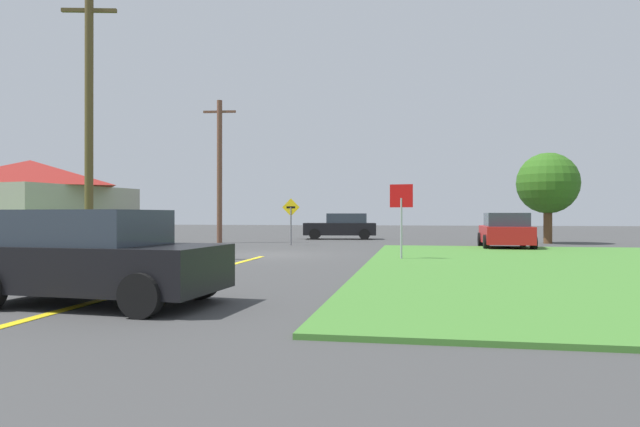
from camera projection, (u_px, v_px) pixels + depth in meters
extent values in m
plane|color=#3F3F3F|center=(269.00, 255.00, 21.29)|extent=(120.00, 120.00, 0.00)
cube|color=#437E2F|center=(579.00, 268.00, 15.61)|extent=(12.00, 20.00, 0.08)
cube|color=yellow|center=(182.00, 278.00, 13.41)|extent=(0.20, 14.00, 0.01)
cylinder|color=#9EA0A8|center=(401.00, 230.00, 18.43)|extent=(0.07, 0.07, 2.09)
cube|color=red|center=(401.00, 196.00, 18.43)|extent=(0.76, 0.16, 0.77)
cube|color=black|center=(100.00, 267.00, 9.49)|extent=(4.26, 2.31, 0.76)
cube|color=#2D3842|center=(90.00, 227.00, 9.54)|extent=(2.39, 1.92, 0.60)
cylinder|color=black|center=(201.00, 280.00, 10.09)|extent=(0.70, 0.27, 0.68)
cylinder|color=black|center=(141.00, 296.00, 8.20)|extent=(0.70, 0.27, 0.68)
cylinder|color=black|center=(69.00, 276.00, 10.78)|extent=(0.70, 0.27, 0.68)
cube|color=black|center=(340.00, 229.00, 34.91)|extent=(4.69, 2.28, 0.76)
cube|color=#2D3842|center=(346.00, 218.00, 34.89)|extent=(2.65, 1.82, 0.60)
cylinder|color=black|center=(315.00, 234.00, 34.13)|extent=(0.70, 0.30, 0.68)
cylinder|color=black|center=(316.00, 233.00, 35.83)|extent=(0.70, 0.30, 0.68)
cylinder|color=black|center=(364.00, 234.00, 33.99)|extent=(0.70, 0.30, 0.68)
cylinder|color=black|center=(364.00, 233.00, 35.68)|extent=(0.70, 0.30, 0.68)
cube|color=red|center=(505.00, 235.00, 25.13)|extent=(2.08, 4.16, 0.76)
cube|color=#2D3842|center=(506.00, 220.00, 24.86)|extent=(1.80, 2.30, 0.60)
cylinder|color=black|center=(480.00, 240.00, 26.69)|extent=(0.24, 0.68, 0.68)
cylinder|color=black|center=(523.00, 240.00, 26.31)|extent=(0.24, 0.68, 0.68)
cylinder|color=black|center=(486.00, 242.00, 23.95)|extent=(0.24, 0.68, 0.68)
cylinder|color=black|center=(534.00, 243.00, 23.57)|extent=(0.24, 0.68, 0.68)
cylinder|color=brown|center=(89.00, 125.00, 18.31)|extent=(0.27, 0.27, 9.02)
cube|color=brown|center=(89.00, 10.00, 18.32)|extent=(1.79, 0.49, 0.12)
cylinder|color=brown|center=(220.00, 172.00, 30.34)|extent=(0.29, 0.29, 7.81)
cube|color=brown|center=(220.00, 112.00, 30.35)|extent=(1.80, 0.30, 0.12)
cylinder|color=slate|center=(291.00, 226.00, 27.98)|extent=(0.08, 0.08, 1.92)
cube|color=yellow|center=(291.00, 207.00, 27.99)|extent=(0.91, 0.06, 0.91)
cube|color=black|center=(291.00, 207.00, 27.99)|extent=(0.45, 0.06, 0.10)
cylinder|color=brown|center=(548.00, 225.00, 29.59)|extent=(0.44, 0.44, 1.93)
sphere|color=#2F6419|center=(548.00, 183.00, 29.60)|extent=(3.25, 3.25, 3.25)
cube|color=gray|center=(30.00, 216.00, 28.63)|extent=(8.98, 8.84, 2.96)
pyramid|color=maroon|center=(30.00, 174.00, 28.63)|extent=(8.98, 8.84, 1.40)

